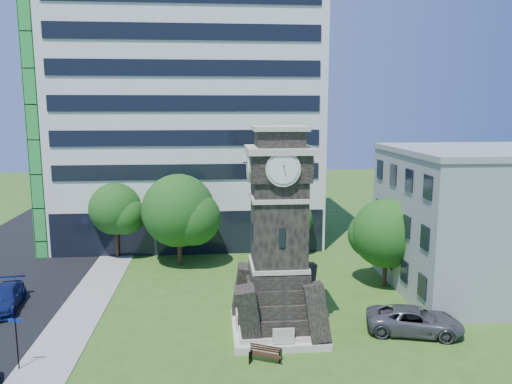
{
  "coord_description": "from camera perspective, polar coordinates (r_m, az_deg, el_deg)",
  "views": [
    {
      "loc": [
        -0.66,
        -25.8,
        13.24
      ],
      "look_at": [
        2.05,
        6.26,
        7.78
      ],
      "focal_mm": 35.0,
      "sensor_mm": 36.0,
      "label": 1
    }
  ],
  "objects": [
    {
      "name": "ground",
      "position": [
        29.0,
        -3.15,
        -17.55
      ],
      "size": [
        160.0,
        160.0,
        0.0
      ],
      "primitive_type": "plane",
      "color": "#315A19",
      "rests_on": "ground"
    },
    {
      "name": "sidewalk",
      "position": [
        34.65,
        -19.77,
        -13.37
      ],
      "size": [
        3.0,
        70.0,
        0.06
      ],
      "primitive_type": "cube",
      "color": "gray",
      "rests_on": "ground"
    },
    {
      "name": "clock_tower",
      "position": [
        29.14,
        2.58,
        -6.23
      ],
      "size": [
        5.4,
        5.4,
        12.22
      ],
      "color": "beige",
      "rests_on": "ground"
    },
    {
      "name": "office_tall",
      "position": [
        51.71,
        -7.78,
        10.63
      ],
      "size": [
        26.2,
        15.11,
        28.6
      ],
      "color": "white",
      "rests_on": "ground"
    },
    {
      "name": "office_low",
      "position": [
        40.4,
        26.03,
        -2.83
      ],
      "size": [
        15.2,
        12.2,
        10.4
      ],
      "color": "gray",
      "rests_on": "ground"
    },
    {
      "name": "car_street_north",
      "position": [
        37.76,
        -26.89,
        -10.78
      ],
      "size": [
        2.79,
        5.37,
        1.49
      ],
      "primitive_type": "imported",
      "rotation": [
        0.0,
        0.0,
        0.14
      ],
      "color": "navy",
      "rests_on": "ground"
    },
    {
      "name": "car_east_lot",
      "position": [
        31.92,
        17.65,
        -13.82
      ],
      "size": [
        6.08,
        3.91,
        1.56
      ],
      "primitive_type": "imported",
      "rotation": [
        0.0,
        0.0,
        1.32
      ],
      "color": "#4E4E53",
      "rests_on": "ground"
    },
    {
      "name": "park_bench",
      "position": [
        27.6,
        1.09,
        -17.95
      ],
      "size": [
        1.68,
        0.45,
        0.87
      ],
      "rotation": [
        0.0,
        0.0,
        -0.42
      ],
      "color": "black",
      "rests_on": "ground"
    },
    {
      "name": "street_sign",
      "position": [
        28.9,
        -25.69,
        -14.72
      ],
      "size": [
        0.68,
        0.07,
        2.85
      ],
      "rotation": [
        0.0,
        0.0,
        -0.05
      ],
      "color": "black",
      "rests_on": "ground"
    },
    {
      "name": "tree_nw",
      "position": [
        45.67,
        -15.69,
        -2.07
      ],
      "size": [
        5.05,
        4.59,
        6.73
      ],
      "rotation": [
        0.0,
        0.0,
        -0.18
      ],
      "color": "#332114",
      "rests_on": "ground"
    },
    {
      "name": "tree_nc",
      "position": [
        42.29,
        -8.72,
        -2.34
      ],
      "size": [
        6.74,
        6.12,
        7.8
      ],
      "rotation": [
        0.0,
        0.0,
        0.09
      ],
      "color": "#332114",
      "rests_on": "ground"
    },
    {
      "name": "tree_ne",
      "position": [
        45.4,
        3.32,
        -2.67
      ],
      "size": [
        4.84,
        4.4,
        5.93
      ],
      "rotation": [
        0.0,
        0.0,
        0.33
      ],
      "color": "#332114",
      "rests_on": "ground"
    },
    {
      "name": "tree_east",
      "position": [
        38.23,
        14.78,
        -4.8
      ],
      "size": [
        5.63,
        5.12,
        6.64
      ],
      "rotation": [
        0.0,
        0.0,
        0.41
      ],
      "color": "#332114",
      "rests_on": "ground"
    }
  ]
}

